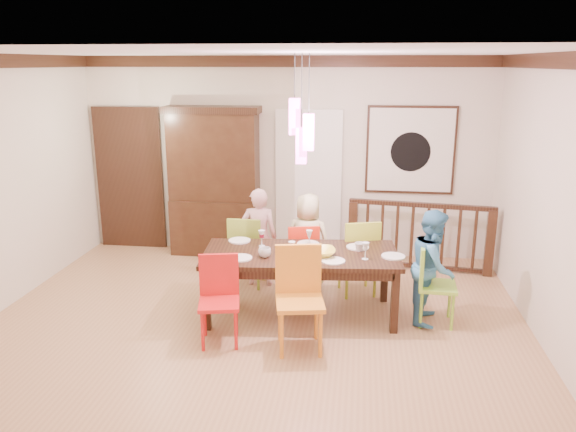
# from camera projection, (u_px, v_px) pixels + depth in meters

# --- Properties ---
(floor) EXTENTS (6.00, 6.00, 0.00)m
(floor) POSITION_uv_depth(u_px,v_px,m) (256.00, 323.00, 6.26)
(floor) COLOR #AA7C52
(floor) RESTS_ON ground
(ceiling) EXTENTS (6.00, 6.00, 0.00)m
(ceiling) POSITION_uv_depth(u_px,v_px,m) (251.00, 52.00, 5.49)
(ceiling) COLOR white
(ceiling) RESTS_ON wall_back
(wall_back) EXTENTS (6.00, 0.00, 6.00)m
(wall_back) POSITION_uv_depth(u_px,v_px,m) (285.00, 158.00, 8.26)
(wall_back) COLOR beige
(wall_back) RESTS_ON floor
(wall_right) EXTENTS (0.00, 5.00, 5.00)m
(wall_right) POSITION_uv_depth(u_px,v_px,m) (554.00, 205.00, 5.50)
(wall_right) COLOR beige
(wall_right) RESTS_ON floor
(crown_molding) EXTENTS (6.00, 5.00, 0.16)m
(crown_molding) POSITION_uv_depth(u_px,v_px,m) (251.00, 61.00, 5.51)
(crown_molding) COLOR black
(crown_molding) RESTS_ON wall_back
(panel_door) EXTENTS (1.04, 0.07, 2.24)m
(panel_door) POSITION_uv_depth(u_px,v_px,m) (131.00, 181.00, 8.62)
(panel_door) COLOR black
(panel_door) RESTS_ON wall_back
(white_doorway) EXTENTS (0.97, 0.05, 2.22)m
(white_doorway) POSITION_uv_depth(u_px,v_px,m) (309.00, 185.00, 8.29)
(white_doorway) COLOR silver
(white_doorway) RESTS_ON wall_back
(painting) EXTENTS (1.25, 0.06, 1.25)m
(painting) POSITION_uv_depth(u_px,v_px,m) (410.00, 150.00, 7.96)
(painting) COLOR black
(painting) RESTS_ON wall_back
(pendant_cluster) EXTENTS (0.27, 0.21, 1.14)m
(pendant_cluster) POSITION_uv_depth(u_px,v_px,m) (302.00, 131.00, 5.91)
(pendant_cluster) COLOR #EC46B6
(pendant_cluster) RESTS_ON ceiling
(dining_table) EXTENTS (2.25, 1.19, 0.75)m
(dining_table) POSITION_uv_depth(u_px,v_px,m) (301.00, 259.00, 6.29)
(dining_table) COLOR black
(dining_table) RESTS_ON floor
(chair_far_left) EXTENTS (0.43, 0.43, 0.93)m
(chair_far_left) POSITION_uv_depth(u_px,v_px,m) (248.00, 245.00, 7.20)
(chair_far_left) COLOR #8BA833
(chair_far_left) RESTS_ON floor
(chair_far_mid) EXTENTS (0.47, 0.47, 0.86)m
(chair_far_mid) POSITION_uv_depth(u_px,v_px,m) (302.00, 251.00, 7.12)
(chair_far_mid) COLOR red
(chair_far_mid) RESTS_ON floor
(chair_far_right) EXTENTS (0.55, 0.55, 0.97)m
(chair_far_right) POSITION_uv_depth(u_px,v_px,m) (358.00, 251.00, 6.93)
(chair_far_right) COLOR #ACBE30
(chair_far_right) RESTS_ON floor
(chair_near_left) EXTENTS (0.49, 0.49, 0.90)m
(chair_near_left) POSITION_uv_depth(u_px,v_px,m) (219.00, 296.00, 5.68)
(chair_near_left) COLOR red
(chair_near_left) RESTS_ON floor
(chair_near_mid) EXTENTS (0.55, 0.55, 1.04)m
(chair_near_mid) POSITION_uv_depth(u_px,v_px,m) (300.00, 294.00, 5.54)
(chair_near_mid) COLOR orange
(chair_near_mid) RESTS_ON floor
(chair_end_right) EXTENTS (0.43, 0.43, 0.90)m
(chair_end_right) POSITION_uv_depth(u_px,v_px,m) (438.00, 279.00, 6.12)
(chair_end_right) COLOR #90D03B
(chair_end_right) RESTS_ON floor
(china_hutch) EXTENTS (1.39, 0.46, 2.20)m
(china_hutch) POSITION_uv_depth(u_px,v_px,m) (214.00, 181.00, 8.29)
(china_hutch) COLOR black
(china_hutch) RESTS_ON floor
(balustrade) EXTENTS (1.99, 0.33, 0.96)m
(balustrade) POSITION_uv_depth(u_px,v_px,m) (420.00, 235.00, 7.75)
(balustrade) COLOR black
(balustrade) RESTS_ON floor
(person_far_left) EXTENTS (0.49, 0.34, 1.28)m
(person_far_left) POSITION_uv_depth(u_px,v_px,m) (259.00, 237.00, 7.18)
(person_far_left) COLOR beige
(person_far_left) RESTS_ON floor
(person_far_mid) EXTENTS (0.67, 0.51, 1.22)m
(person_far_mid) POSITION_uv_depth(u_px,v_px,m) (308.00, 240.00, 7.16)
(person_far_mid) COLOR beige
(person_far_mid) RESTS_ON floor
(person_end_right) EXTENTS (0.60, 0.71, 1.28)m
(person_end_right) POSITION_uv_depth(u_px,v_px,m) (433.00, 266.00, 6.16)
(person_end_right) COLOR teal
(person_end_right) RESTS_ON floor
(serving_bowl) EXTENTS (0.39, 0.39, 0.08)m
(serving_bowl) POSITION_uv_depth(u_px,v_px,m) (320.00, 252.00, 6.15)
(serving_bowl) COLOR yellow
(serving_bowl) RESTS_ON dining_table
(small_bowl) EXTENTS (0.20, 0.20, 0.06)m
(small_bowl) POSITION_uv_depth(u_px,v_px,m) (292.00, 250.00, 6.27)
(small_bowl) COLOR white
(small_bowl) RESTS_ON dining_table
(cup_left) EXTENTS (0.15, 0.15, 0.11)m
(cup_left) POSITION_uv_depth(u_px,v_px,m) (265.00, 253.00, 6.11)
(cup_left) COLOR silver
(cup_left) RESTS_ON dining_table
(cup_right) EXTENTS (0.13, 0.13, 0.10)m
(cup_right) POSITION_uv_depth(u_px,v_px,m) (359.00, 247.00, 6.31)
(cup_right) COLOR silver
(cup_right) RESTS_ON dining_table
(plate_far_left) EXTENTS (0.26, 0.26, 0.01)m
(plate_far_left) POSITION_uv_depth(u_px,v_px,m) (239.00, 240.00, 6.67)
(plate_far_left) COLOR white
(plate_far_left) RESTS_ON dining_table
(plate_far_mid) EXTENTS (0.26, 0.26, 0.01)m
(plate_far_mid) POSITION_uv_depth(u_px,v_px,m) (308.00, 244.00, 6.55)
(plate_far_mid) COLOR white
(plate_far_mid) RESTS_ON dining_table
(plate_far_right) EXTENTS (0.26, 0.26, 0.01)m
(plate_far_right) POSITION_uv_depth(u_px,v_px,m) (358.00, 247.00, 6.43)
(plate_far_right) COLOR white
(plate_far_right) RESTS_ON dining_table
(plate_near_left) EXTENTS (0.26, 0.26, 0.01)m
(plate_near_left) POSITION_uv_depth(u_px,v_px,m) (240.00, 258.00, 6.08)
(plate_near_left) COLOR white
(plate_near_left) RESTS_ON dining_table
(plate_near_mid) EXTENTS (0.26, 0.26, 0.01)m
(plate_near_mid) POSITION_uv_depth(u_px,v_px,m) (333.00, 261.00, 5.98)
(plate_near_mid) COLOR white
(plate_near_mid) RESTS_ON dining_table
(plate_end_right) EXTENTS (0.26, 0.26, 0.01)m
(plate_end_right) POSITION_uv_depth(u_px,v_px,m) (393.00, 256.00, 6.13)
(plate_end_right) COLOR white
(plate_end_right) RESTS_ON dining_table
(wine_glass_a) EXTENTS (0.08, 0.08, 0.19)m
(wine_glass_a) POSITION_uv_depth(u_px,v_px,m) (262.00, 238.00, 6.46)
(wine_glass_a) COLOR #590C19
(wine_glass_a) RESTS_ON dining_table
(wine_glass_b) EXTENTS (0.08, 0.08, 0.19)m
(wine_glass_b) POSITION_uv_depth(u_px,v_px,m) (309.00, 238.00, 6.47)
(wine_glass_b) COLOR silver
(wine_glass_b) RESTS_ON dining_table
(wine_glass_c) EXTENTS (0.08, 0.08, 0.19)m
(wine_glass_c) POSITION_uv_depth(u_px,v_px,m) (292.00, 250.00, 6.06)
(wine_glass_c) COLOR #590C19
(wine_glass_c) RESTS_ON dining_table
(wine_glass_d) EXTENTS (0.08, 0.08, 0.19)m
(wine_glass_d) POSITION_uv_depth(u_px,v_px,m) (365.00, 251.00, 6.03)
(wine_glass_d) COLOR silver
(wine_glass_d) RESTS_ON dining_table
(napkin) EXTENTS (0.18, 0.14, 0.01)m
(napkin) POSITION_uv_depth(u_px,v_px,m) (297.00, 263.00, 5.92)
(napkin) COLOR #D83359
(napkin) RESTS_ON dining_table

